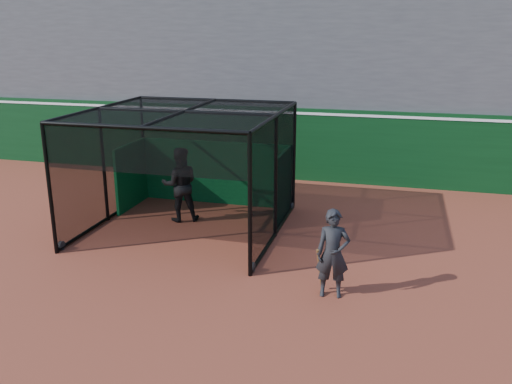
# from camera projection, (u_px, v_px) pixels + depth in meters

# --- Properties ---
(ground) EXTENTS (120.00, 120.00, 0.00)m
(ground) POSITION_uv_depth(u_px,v_px,m) (185.00, 277.00, 11.55)
(ground) COLOR brown
(ground) RESTS_ON ground
(outfield_wall) EXTENTS (50.00, 0.50, 2.50)m
(outfield_wall) POSITION_uv_depth(u_px,v_px,m) (275.00, 141.00, 19.04)
(outfield_wall) COLOR #093213
(outfield_wall) RESTS_ON ground
(grandstand) EXTENTS (50.00, 7.85, 8.95)m
(grandstand) POSITION_uv_depth(u_px,v_px,m) (297.00, 45.00, 21.61)
(grandstand) COLOR #4C4C4F
(grandstand) RESTS_ON ground
(batting_cage) EXTENTS (4.84, 4.86, 3.10)m
(batting_cage) POSITION_uv_depth(u_px,v_px,m) (186.00, 172.00, 13.99)
(batting_cage) COLOR black
(batting_cage) RESTS_ON ground
(batter) EXTENTS (1.23, 1.12, 2.05)m
(batter) POSITION_uv_depth(u_px,v_px,m) (180.00, 184.00, 14.73)
(batter) COLOR black
(batter) RESTS_ON ground
(on_deck_player) EXTENTS (0.70, 0.51, 1.79)m
(on_deck_player) POSITION_uv_depth(u_px,v_px,m) (333.00, 254.00, 10.52)
(on_deck_player) COLOR black
(on_deck_player) RESTS_ON ground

